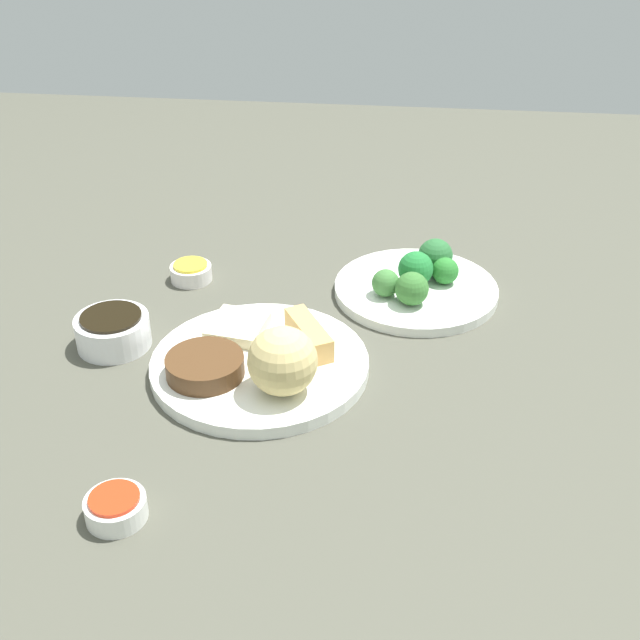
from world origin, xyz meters
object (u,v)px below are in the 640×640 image
at_px(sauce_ramekin_sweet_and_sour, 116,508).
at_px(sauce_ramekin_hot_mustard, 191,273).
at_px(soy_sauce_bowl, 113,332).
at_px(main_plate, 260,365).
at_px(broccoli_plate, 416,290).

bearing_deg(sauce_ramekin_sweet_and_sour, sauce_ramekin_hot_mustard, 5.50).
bearing_deg(sauce_ramekin_hot_mustard, soy_sauce_bowl, 162.89).
bearing_deg(soy_sauce_bowl, main_plate, -99.71).
relative_size(soy_sauce_bowl, sauce_ramekin_hot_mustard, 1.57).
bearing_deg(soy_sauce_bowl, sauce_ramekin_sweet_and_sour, -160.95).
distance_m(sauce_ramekin_sweet_and_sour, sauce_ramekin_hot_mustard, 0.48).
distance_m(main_plate, sauce_ramekin_hot_mustard, 0.26).
bearing_deg(broccoli_plate, sauce_ramekin_hot_mustard, 89.21).
bearing_deg(broccoli_plate, main_plate, 138.16).
xyz_separation_m(soy_sauce_bowl, sauce_ramekin_hot_mustard, (0.18, -0.06, -0.01)).
relative_size(broccoli_plate, soy_sauce_bowl, 2.45).
distance_m(broccoli_plate, sauce_ramekin_hot_mustard, 0.33).
bearing_deg(main_plate, broccoli_plate, -41.84).
xyz_separation_m(main_plate, soy_sauce_bowl, (0.03, 0.20, 0.01)).
height_order(main_plate, broccoli_plate, main_plate).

